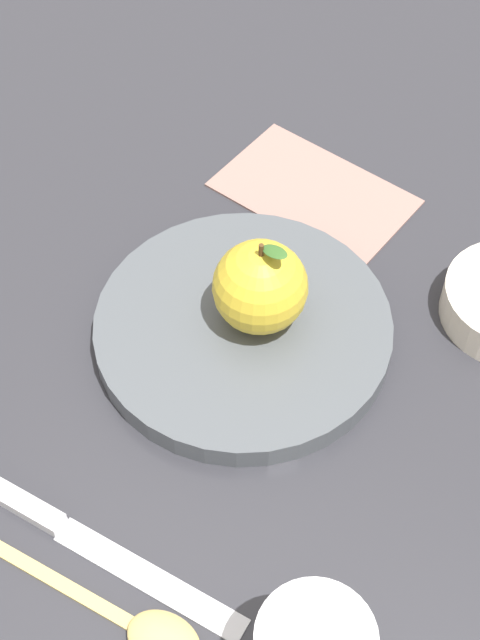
% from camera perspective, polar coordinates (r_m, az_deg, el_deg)
% --- Properties ---
extents(ground_plane, '(2.40, 2.40, 0.00)m').
position_cam_1_polar(ground_plane, '(0.68, -1.38, -3.78)').
color(ground_plane, '#2D2D33').
extents(dinner_plate, '(0.22, 0.22, 0.02)m').
position_cam_1_polar(dinner_plate, '(0.69, -0.00, -0.42)').
color(dinner_plate, '#4C5156').
rests_on(dinner_plate, ground_plane).
extents(apple, '(0.07, 0.07, 0.08)m').
position_cam_1_polar(apple, '(0.66, 1.25, 2.05)').
color(apple, gold).
rests_on(apple, dinner_plate).
extents(knife, '(0.21, 0.03, 0.01)m').
position_cam_1_polar(knife, '(0.63, -10.16, -12.89)').
color(knife, silver).
rests_on(knife, ground_plane).
extents(spoon, '(0.18, 0.04, 0.01)m').
position_cam_1_polar(spoon, '(0.60, -6.50, -18.13)').
color(spoon, '#D8B766').
rests_on(spoon, ground_plane).
extents(linen_napkin, '(0.18, 0.13, 0.00)m').
position_cam_1_polar(linen_napkin, '(0.80, 4.58, 7.85)').
color(linen_napkin, gray).
rests_on(linen_napkin, ground_plane).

